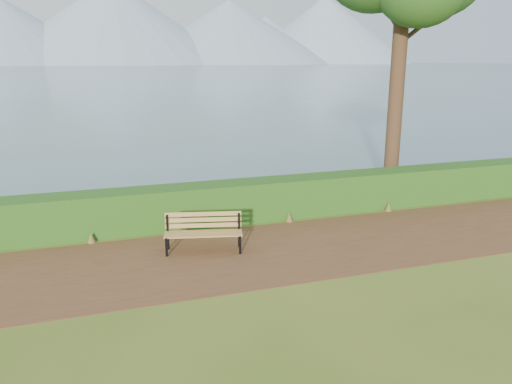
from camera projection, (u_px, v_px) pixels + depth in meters
name	position (u px, v px, depth m)	size (l,w,h in m)	color
ground	(255.00, 259.00, 10.32)	(140.00, 140.00, 0.00)	#48601B
path	(250.00, 254.00, 10.60)	(40.00, 3.40, 0.01)	brown
hedge	(223.00, 203.00, 12.58)	(32.00, 0.85, 1.00)	#1F4714
water	(92.00, 67.00, 248.73)	(700.00, 510.00, 0.00)	slate
mountains	(74.00, 26.00, 372.71)	(585.00, 190.00, 70.00)	#869BB3
bench	(203.00, 229.00, 10.68)	(1.71, 0.85, 0.83)	black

